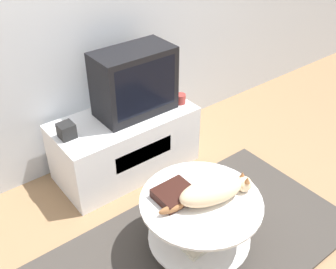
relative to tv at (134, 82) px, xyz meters
name	(u,v)px	position (x,y,z in m)	size (l,w,h in m)	color
ground_plane	(198,249)	(-0.21, -0.99, -0.74)	(12.00, 12.00, 0.00)	#93704C
rug	(198,248)	(-0.21, -0.99, -0.73)	(2.05, 1.11, 0.02)	#3D3833
tv_stand	(125,143)	(-0.12, -0.01, -0.50)	(1.09, 0.53, 0.49)	white
tv	(134,82)	(0.00, 0.00, 0.00)	(0.59, 0.32, 0.50)	black
speaker	(67,131)	(-0.57, 0.00, -0.20)	(0.11, 0.11, 0.11)	black
mug	(181,99)	(0.35, -0.11, -0.21)	(0.08, 0.08, 0.08)	#99332D
coffee_table	(200,218)	(-0.21, -0.99, -0.46)	(0.73, 0.73, 0.41)	#B2B2B7
dvd_box	(175,194)	(-0.32, -0.88, -0.28)	(0.22, 0.20, 0.06)	black
cat	(213,191)	(-0.16, -1.03, -0.24)	(0.59, 0.26, 0.14)	beige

